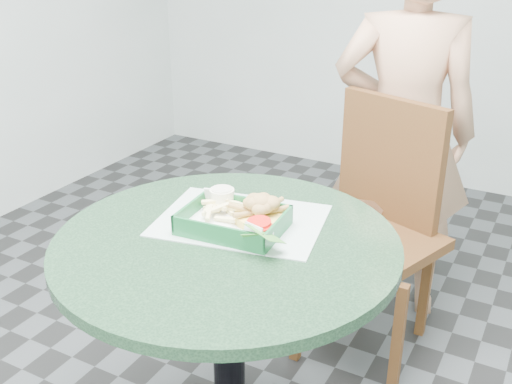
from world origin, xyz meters
The scene contains 9 objects.
cafe_table centered at (0.00, 0.00, 0.58)m, with size 0.86×0.86×0.75m.
dining_chair centered at (0.14, 0.81, 0.53)m, with size 0.43×0.43×0.93m.
diner_person centered at (0.14, 1.07, 0.76)m, with size 0.55×0.36×1.52m, color tan.
placemat centered at (-0.02, 0.10, 0.75)m, with size 0.42×0.32×0.00m, color #A8C0B7.
food_basket centered at (-0.01, 0.05, 0.77)m, with size 0.25×0.18×0.05m.
crab_sandwich centered at (0.05, 0.09, 0.80)m, with size 0.13×0.13×0.08m.
fries_pile centered at (-0.06, 0.09, 0.79)m, with size 0.12×0.13×0.05m, color #FFEDA0, non-canonical shape.
sauce_ramekin centered at (-0.08, 0.13, 0.80)m, with size 0.07×0.07×0.04m.
garnish_cup centered at (0.09, 0.00, 0.79)m, with size 0.11×0.10×0.04m.
Camera 1 is at (0.69, -1.12, 1.47)m, focal length 42.00 mm.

